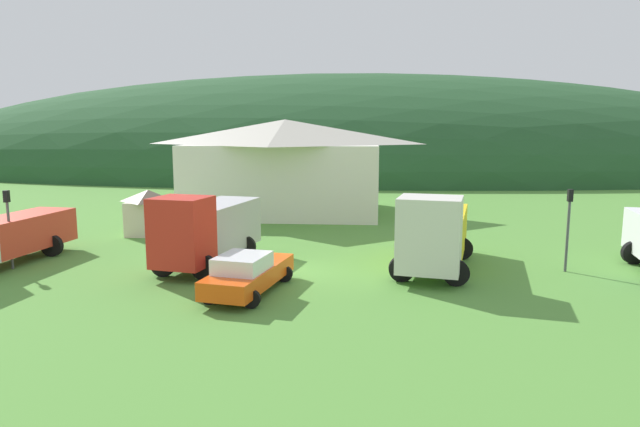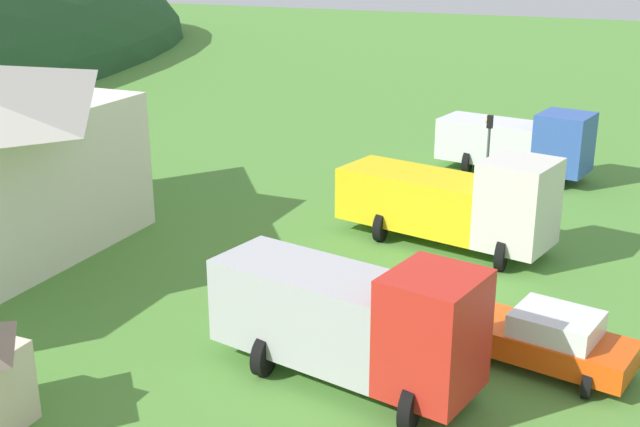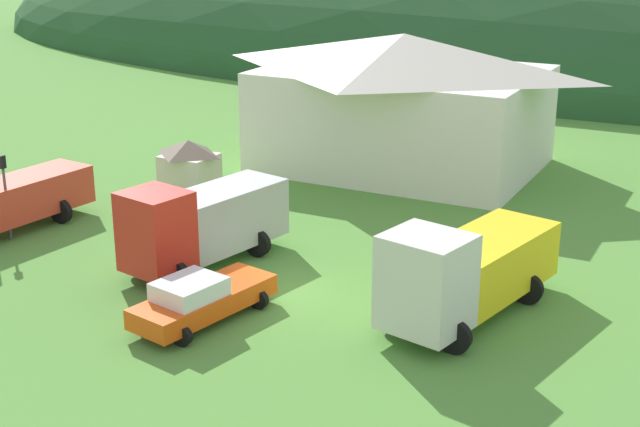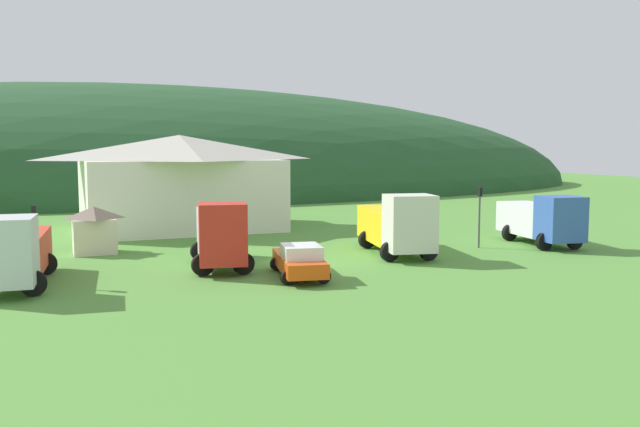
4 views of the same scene
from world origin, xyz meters
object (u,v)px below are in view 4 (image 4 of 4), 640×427
(crane_truck_red, at_px, (220,233))
(traffic_cone_near_pickup, at_px, (224,256))
(depot_building, at_px, (180,181))
(box_truck_blue, at_px, (542,219))
(tow_truck_silver, at_px, (15,251))
(traffic_light_west, at_px, (35,236))
(play_shed_cream, at_px, (94,229))
(service_pickup_orange, at_px, (300,261))
(flatbed_truck_yellow, at_px, (397,224))
(traffic_light_east, at_px, (479,210))

(crane_truck_red, xyz_separation_m, traffic_cone_near_pickup, (1.04, 3.33, -1.83))
(depot_building, xyz_separation_m, box_truck_blue, (19.74, -17.42, -2.00))
(tow_truck_silver, bearing_deg, box_truck_blue, 98.26)
(traffic_light_west, bearing_deg, traffic_cone_near_pickup, 24.70)
(play_shed_cream, bearing_deg, crane_truck_red, -51.92)
(play_shed_cream, xyz_separation_m, service_pickup_orange, (8.59, -11.51, -0.61))
(play_shed_cream, height_order, crane_truck_red, crane_truck_red)
(play_shed_cream, relative_size, crane_truck_red, 0.37)
(flatbed_truck_yellow, relative_size, traffic_cone_near_pickup, 17.73)
(depot_building, bearing_deg, traffic_light_west, -119.15)
(crane_truck_red, distance_m, traffic_cone_near_pickup, 3.94)
(traffic_cone_near_pickup, bearing_deg, play_shed_cream, 149.48)
(play_shed_cream, distance_m, tow_truck_silver, 9.58)
(traffic_light_west, xyz_separation_m, traffic_light_east, (25.58, 1.58, 0.06))
(flatbed_truck_yellow, xyz_separation_m, box_truck_blue, (10.40, -0.41, -0.09))
(depot_building, xyz_separation_m, flatbed_truck_yellow, (9.34, -17.01, -1.91))
(depot_building, height_order, traffic_light_west, depot_building)
(box_truck_blue, relative_size, service_pickup_orange, 1.32)
(tow_truck_silver, xyz_separation_m, crane_truck_red, (9.79, 1.35, 0.16))
(service_pickup_orange, bearing_deg, tow_truck_silver, -91.34)
(traffic_light_west, distance_m, traffic_light_east, 25.62)
(depot_building, relative_size, traffic_cone_near_pickup, 32.00)
(depot_building, xyz_separation_m, crane_truck_red, (-1.30, -17.11, -1.87))
(traffic_cone_near_pickup, bearing_deg, flatbed_truck_yellow, -18.57)
(crane_truck_red, height_order, box_truck_blue, crane_truck_red)
(flatbed_truck_yellow, xyz_separation_m, traffic_light_east, (5.99, 0.22, 0.56))
(box_truck_blue, distance_m, traffic_light_east, 4.51)
(service_pickup_orange, xyz_separation_m, traffic_light_west, (-11.79, 2.92, 1.46))
(box_truck_blue, xyz_separation_m, traffic_cone_near_pickup, (-20.01, 3.64, -1.70))
(flatbed_truck_yellow, bearing_deg, traffic_light_west, -73.82)
(traffic_light_west, bearing_deg, crane_truck_red, 8.01)
(play_shed_cream, bearing_deg, service_pickup_orange, -53.27)
(box_truck_blue, bearing_deg, flatbed_truck_yellow, -81.90)
(flatbed_truck_yellow, relative_size, service_pickup_orange, 1.50)
(service_pickup_orange, bearing_deg, box_truck_blue, 113.29)
(play_shed_cream, height_order, traffic_light_east, traffic_light_east)
(tow_truck_silver, height_order, traffic_light_east, traffic_light_east)
(service_pickup_orange, bearing_deg, traffic_cone_near_pickup, -155.20)
(flatbed_truck_yellow, bearing_deg, traffic_light_east, 104.26)
(play_shed_cream, xyz_separation_m, traffic_light_east, (22.37, -7.01, 0.90))
(crane_truck_red, bearing_deg, traffic_light_east, 102.51)
(crane_truck_red, relative_size, flatbed_truck_yellow, 0.89)
(depot_building, bearing_deg, traffic_cone_near_pickup, -91.10)
(crane_truck_red, height_order, traffic_light_west, traffic_light_west)
(play_shed_cream, distance_m, traffic_light_east, 23.46)
(depot_building, height_order, service_pickup_orange, depot_building)
(depot_building, relative_size, service_pickup_orange, 2.70)
(tow_truck_silver, relative_size, traffic_light_east, 2.23)
(play_shed_cream, height_order, traffic_cone_near_pickup, play_shed_cream)
(service_pickup_orange, bearing_deg, depot_building, -164.58)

